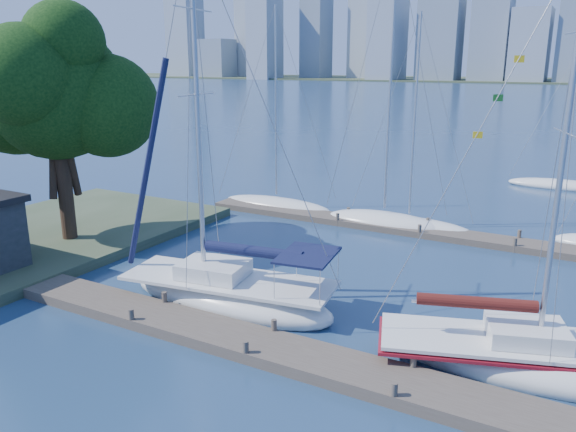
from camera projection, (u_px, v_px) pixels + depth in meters
The scene contains 11 objects.
ground at pixel (261, 351), 19.06m from camera, with size 700.00×700.00×0.00m, color #172A4C.
near_dock at pixel (261, 346), 19.01m from camera, with size 26.00×2.00×0.40m, color #4C4137.
far_dock at pixel (441, 234), 31.55m from camera, with size 30.00×1.80×0.36m, color #4C4137.
shore at pixel (16, 244), 29.51m from camera, with size 12.00×22.00×0.50m, color #38472D.
tree at pixel (54, 88), 27.71m from camera, with size 9.36×8.54×12.34m.
sailboat_navy at pixel (228, 278), 22.55m from camera, with size 9.67×4.43×14.91m.
sailboat_maroon at pixel (507, 337), 17.82m from camera, with size 8.86×5.32×13.52m.
bg_boat_0 at pixel (277, 204), 37.85m from camera, with size 8.25×4.57×13.30m.
bg_boat_1 at pixel (384, 221), 33.64m from camera, with size 7.48×3.44×16.54m.
bg_boat_2 at pixel (409, 224), 33.25m from camera, with size 7.50×2.28×12.47m.
bg_boat_7 at pixel (560, 185), 43.82m from camera, with size 7.97×4.20×10.65m.
Camera 1 is at (9.18, -14.54, 9.48)m, focal length 35.00 mm.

